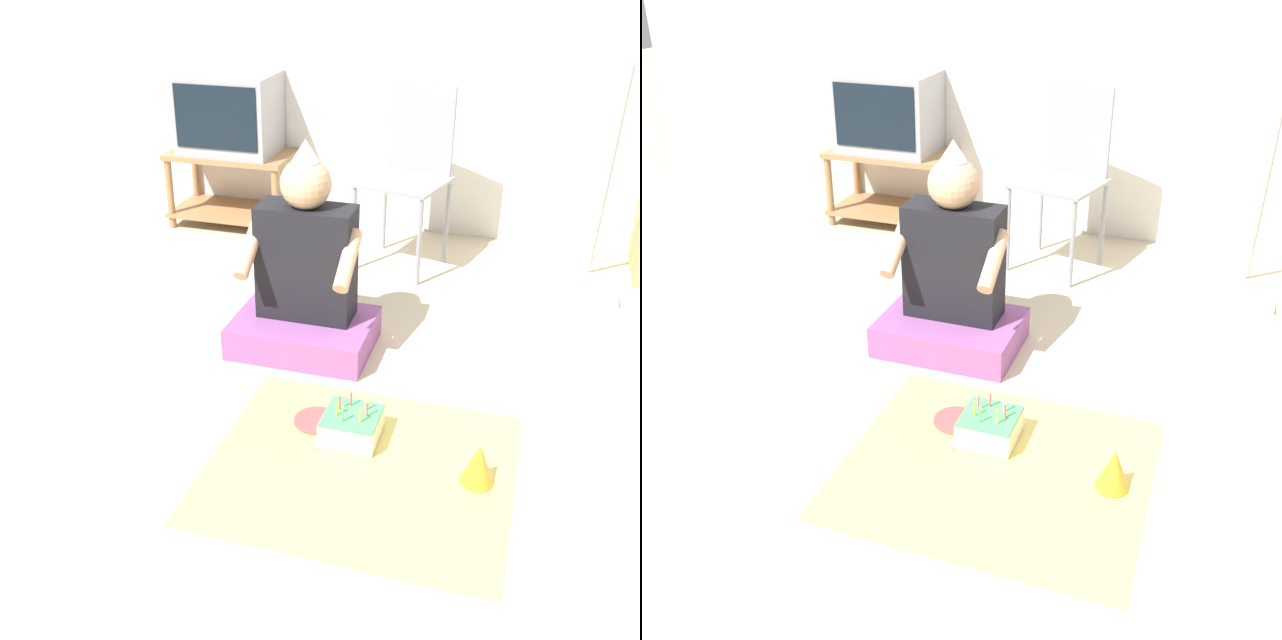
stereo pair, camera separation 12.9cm
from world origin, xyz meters
TOP-DOWN VIEW (x-y plane):
  - ground_plane at (0.00, 0.00)m, footprint 16.00×16.00m
  - wall_back at (0.00, 2.30)m, footprint 6.40×0.06m
  - tv_stand at (-1.37, 2.06)m, footprint 0.75×0.42m
  - tv at (-1.37, 2.06)m, footprint 0.56×0.41m
  - folding_chair at (-0.22, 1.79)m, footprint 0.51×0.49m
  - dust_mop at (0.75, 1.65)m, footprint 0.28×0.41m
  - person_seated at (-0.47, 0.73)m, footprint 0.60×0.44m
  - party_cloth at (-0.02, -0.04)m, footprint 1.04×0.92m
  - birthday_cake at (-0.10, 0.12)m, footprint 0.20×0.20m
  - party_hat_blue at (0.37, 0.00)m, footprint 0.11×0.11m
  - paper_plate at (-0.25, 0.17)m, footprint 0.17×0.17m
  - plastic_spoon_near at (-0.17, 0.09)m, footprint 0.07×0.14m

SIDE VIEW (x-z plane):
  - ground_plane at x=0.00m, z-range 0.00..0.00m
  - party_cloth at x=-0.02m, z-range 0.00..0.01m
  - paper_plate at x=-0.25m, z-range 0.01..0.02m
  - plastic_spoon_near at x=-0.17m, z-range 0.01..0.02m
  - birthday_cake at x=-0.10m, z-range -0.03..0.14m
  - party_hat_blue at x=0.37m, z-range 0.01..0.15m
  - tv_stand at x=-1.37m, z-range 0.04..0.50m
  - person_seated at x=-0.47m, z-range -0.16..0.76m
  - dust_mop at x=0.75m, z-range -0.25..0.90m
  - folding_chair at x=-0.22m, z-range 0.08..1.03m
  - tv at x=-1.37m, z-range 0.46..0.91m
  - wall_back at x=0.00m, z-range 0.00..2.55m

